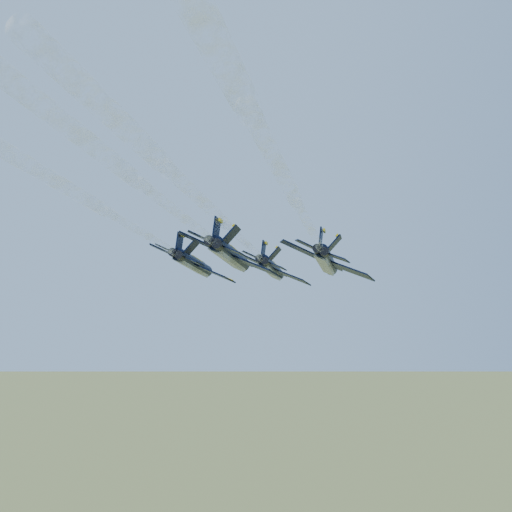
{
  "coord_description": "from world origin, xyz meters",
  "views": [
    {
      "loc": [
        -7.07,
        -91.51,
        96.84
      ],
      "look_at": [
        -3.79,
        0.06,
        104.46
      ],
      "focal_mm": 45.0,
      "sensor_mm": 36.0,
      "label": 1
    }
  ],
  "objects_px": {
    "jet_left": "(194,264)",
    "jet_slot": "(231,255)",
    "jet_lead": "(272,268)",
    "jet_right": "(327,261)"
  },
  "relations": [
    {
      "from": "jet_left",
      "to": "jet_slot",
      "type": "relative_size",
      "value": 1.0
    },
    {
      "from": "jet_lead",
      "to": "jet_right",
      "type": "distance_m",
      "value": 17.22
    },
    {
      "from": "jet_left",
      "to": "jet_slot",
      "type": "xyz_separation_m",
      "value": [
        5.42,
        -14.75,
        0.0
      ]
    },
    {
      "from": "jet_slot",
      "to": "jet_right",
      "type": "bearing_deg",
      "value": 48.89
    },
    {
      "from": "jet_lead",
      "to": "jet_right",
      "type": "bearing_deg",
      "value": -52.61
    },
    {
      "from": "jet_lead",
      "to": "jet_slot",
      "type": "distance_m",
      "value": 25.6
    },
    {
      "from": "jet_left",
      "to": "jet_right",
      "type": "distance_m",
      "value": 19.44
    },
    {
      "from": "jet_lead",
      "to": "jet_slot",
      "type": "bearing_deg",
      "value": -89.87
    },
    {
      "from": "jet_right",
      "to": "jet_left",
      "type": "bearing_deg",
      "value": 177.2
    },
    {
      "from": "jet_left",
      "to": "jet_right",
      "type": "bearing_deg",
      "value": -2.8
    }
  ]
}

